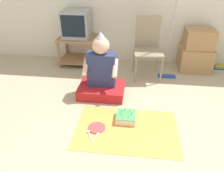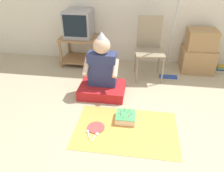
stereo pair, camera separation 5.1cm
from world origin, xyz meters
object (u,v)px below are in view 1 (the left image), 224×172
Objects in this scene: folding_chair at (148,44)px; cardboard_box_stack at (196,51)px; person_seated at (101,75)px; birthday_cake at (126,117)px; paper_plate at (97,128)px; book_pile at (219,67)px; tv at (77,24)px; dust_mop at (169,52)px.

folding_chair is 1.33× the size of cardboard_box_stack.
cardboard_box_stack is 0.79× the size of person_seated.
person_seated is 0.71m from birthday_cake.
folding_chair is at bearing 68.21° from paper_plate.
folding_chair is 4.51× the size of book_pile.
person_seated reaches higher than book_pile.
book_pile is 1.06× the size of paper_plate.
tv reaches higher than cardboard_box_stack.
cardboard_box_stack is (2.01, -0.01, -0.39)m from tv.
paper_plate is at bearing -136.71° from book_pile.
cardboard_box_stack is 3.06× the size of birthday_cake.
paper_plate is at bearing -149.74° from birthday_cake.
person_seated reaches higher than cardboard_box_stack.
dust_mop reaches higher than birthday_cake.
dust_mop is (-0.48, -0.24, 0.06)m from cardboard_box_stack.
person_seated reaches higher than birthday_cake.
folding_chair is 1.33m from birthday_cake.
person_seated is at bearing 124.19° from birthday_cake.
tv is 0.34× the size of dust_mop.
dust_mop is (0.34, 0.06, -0.14)m from folding_chair.
birthday_cake is at bearing -58.20° from tv.
birthday_cake is (0.95, -1.53, -0.67)m from tv.
tv is 1.24m from folding_chair.
tv is at bearing 165.34° from folding_chair.
book_pile is at bearing 15.43° from dust_mop.
book_pile is 2.15m from birthday_cake.
dust_mop is 1.76m from paper_plate.
dust_mop is at bearing 9.97° from folding_chair.
dust_mop is at bearing 65.36° from birthday_cake.
dust_mop reaches higher than paper_plate.
dust_mop is 1.21m from person_seated.
tv is 2.05m from cardboard_box_stack.
person_seated is (-0.62, -0.66, -0.24)m from folding_chair.
folding_chair reaches higher than cardboard_box_stack.
folding_chair is 0.94m from person_seated.
paper_plate is at bearing -69.89° from tv.
tv is 1.92m from birthday_cake.
dust_mop is at bearing 58.26° from paper_plate.
person_seated is 3.87× the size of birthday_cake.
dust_mop is at bearing -164.57° from book_pile.
tv is 1.59m from dust_mop.
tv is at bearing 121.80° from birthday_cake.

